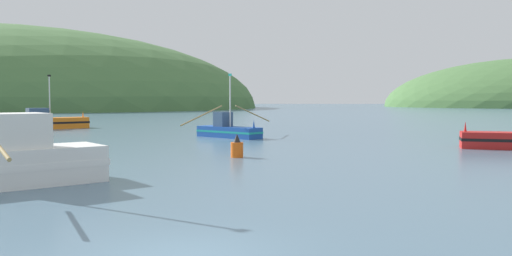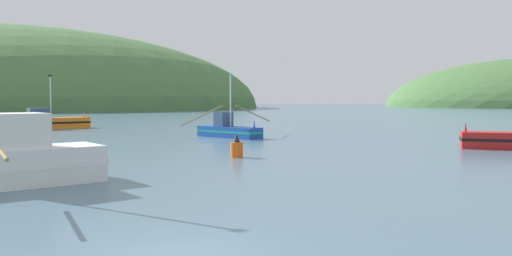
% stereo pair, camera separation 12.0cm
% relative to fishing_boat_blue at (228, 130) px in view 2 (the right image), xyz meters
% --- Properties ---
extents(fishing_boat_blue, '(7.45, 8.09, 5.53)m').
position_rel_fishing_boat_blue_xyz_m(fishing_boat_blue, '(0.00, 0.00, 0.00)').
color(fishing_boat_blue, '#19479E').
rests_on(fishing_boat_blue, ground).
extents(fishing_boat_orange, '(8.70, 7.17, 6.01)m').
position_rel_fishing_boat_blue_xyz_m(fishing_boat_orange, '(-20.74, 12.72, 0.11)').
color(fishing_boat_orange, orange).
rests_on(fishing_boat_orange, ground).
extents(channel_buoy, '(0.72, 0.72, 1.37)m').
position_rel_fishing_boat_blue_xyz_m(channel_buoy, '(1.07, -15.32, -0.10)').
color(channel_buoy, '#E55914').
rests_on(channel_buoy, ground).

